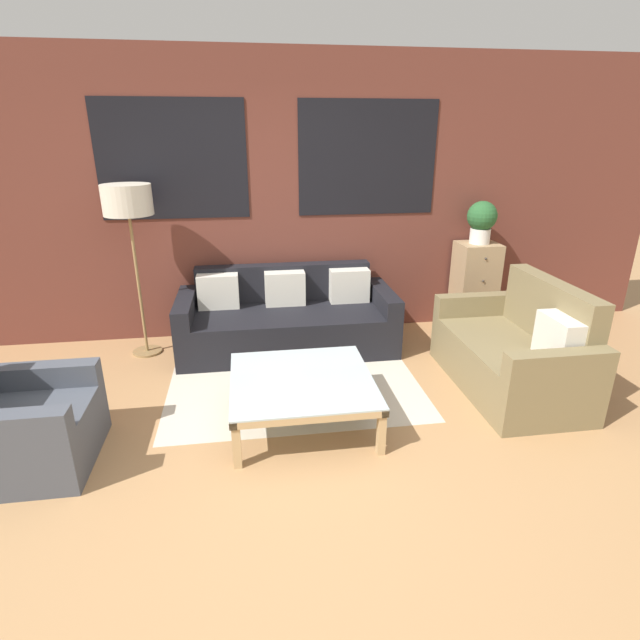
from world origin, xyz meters
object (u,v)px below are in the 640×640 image
at_px(couch_dark, 287,320).
at_px(armchair_corner, 20,427).
at_px(coffee_table, 302,384).
at_px(potted_plant, 482,220).
at_px(drawer_cabinet, 474,287).
at_px(settee_vintage, 515,354).
at_px(floor_lamp, 128,206).

xyz_separation_m(couch_dark, armchair_corner, (-1.87, -1.65, -0.01)).
relative_size(coffee_table, potted_plant, 2.37).
height_order(coffee_table, drawer_cabinet, drawer_cabinet).
xyz_separation_m(settee_vintage, floor_lamp, (-3.21, 1.20, 1.12)).
distance_m(armchair_corner, potted_plant, 4.45).
height_order(couch_dark, drawer_cabinet, drawer_cabinet).
bearing_deg(potted_plant, couch_dark, -173.94).
bearing_deg(settee_vintage, floor_lamp, 159.51).
height_order(settee_vintage, armchair_corner, settee_vintage).
xyz_separation_m(coffee_table, floor_lamp, (-1.38, 1.48, 1.11)).
bearing_deg(armchair_corner, potted_plant, 25.44).
distance_m(couch_dark, settee_vintage, 2.15).
height_order(couch_dark, potted_plant, potted_plant).
bearing_deg(settee_vintage, potted_plant, 79.97).
bearing_deg(potted_plant, coffee_table, -141.76).
bearing_deg(drawer_cabinet, couch_dark, -173.94).
bearing_deg(potted_plant, settee_vintage, -100.03).
bearing_deg(floor_lamp, settee_vintage, -20.49).
relative_size(settee_vintage, potted_plant, 3.33).
bearing_deg(coffee_table, floor_lamp, 133.00).
relative_size(couch_dark, potted_plant, 4.81).
bearing_deg(coffee_table, armchair_corner, -172.84).
bearing_deg(armchair_corner, couch_dark, 41.45).
bearing_deg(floor_lamp, potted_plant, 2.68).
bearing_deg(potted_plant, armchair_corner, -154.56).
xyz_separation_m(couch_dark, coffee_table, (-0.01, -1.42, 0.03)).
height_order(couch_dark, armchair_corner, armchair_corner).
xyz_separation_m(couch_dark, settee_vintage, (1.82, -1.14, 0.03)).
xyz_separation_m(armchair_corner, floor_lamp, (0.48, 1.71, 1.15)).
bearing_deg(couch_dark, settee_vintage, -32.10).
xyz_separation_m(floor_lamp, potted_plant, (3.45, 0.16, -0.23)).
xyz_separation_m(floor_lamp, drawer_cabinet, (3.45, 0.16, -0.95)).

